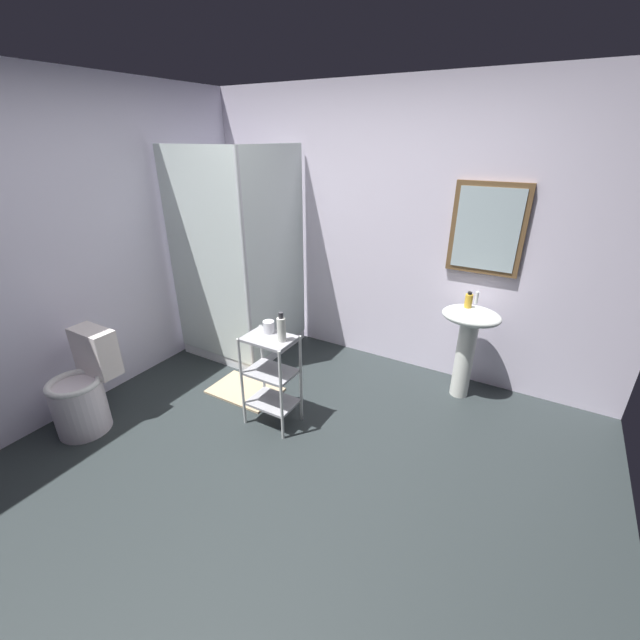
{
  "coord_description": "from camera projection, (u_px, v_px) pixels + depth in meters",
  "views": [
    {
      "loc": [
        1.33,
        -1.65,
        2.06
      ],
      "look_at": [
        0.0,
        0.64,
        0.85
      ],
      "focal_mm": 22.73,
      "sensor_mm": 36.0,
      "label": 1
    }
  ],
  "objects": [
    {
      "name": "pedestal_sink",
      "position": [
        468.0,
        334.0,
        3.31
      ],
      "size": [
        0.46,
        0.37,
        0.81
      ],
      "color": "white",
      "rests_on": "ground_plane"
    },
    {
      "name": "lotion_bottle_white",
      "position": [
        281.0,
        329.0,
        2.82
      ],
      "size": [
        0.06,
        0.06,
        0.22
      ],
      "color": "silver",
      "rests_on": "storage_cart"
    },
    {
      "name": "wall_left",
      "position": [
        68.0,
        252.0,
        3.08
      ],
      "size": [
        0.1,
        4.2,
        2.5
      ],
      "primitive_type": "cube",
      "color": "white",
      "rests_on": "ground_plane"
    },
    {
      "name": "wall_back",
      "position": [
        387.0,
        233.0,
        3.69
      ],
      "size": [
        4.2,
        0.14,
        2.5
      ],
      "color": "white",
      "rests_on": "ground_plane"
    },
    {
      "name": "bath_mat",
      "position": [
        245.0,
        390.0,
        3.57
      ],
      "size": [
        0.6,
        0.4,
        0.02
      ],
      "primitive_type": "cube",
      "color": "tan",
      "rests_on": "ground_plane"
    },
    {
      "name": "rinse_cup",
      "position": [
        269.0,
        327.0,
        2.96
      ],
      "size": [
        0.08,
        0.08,
        0.09
      ],
      "primitive_type": "cylinder",
      "color": "silver",
      "rests_on": "storage_cart"
    },
    {
      "name": "sink_faucet",
      "position": [
        477.0,
        298.0,
        3.29
      ],
      "size": [
        0.03,
        0.03,
        0.1
      ],
      "primitive_type": "cylinder",
      "color": "silver",
      "rests_on": "pedestal_sink"
    },
    {
      "name": "hand_soap_bottle",
      "position": [
        469.0,
        300.0,
        3.21
      ],
      "size": [
        0.06,
        0.06,
        0.13
      ],
      "color": "gold",
      "rests_on": "pedestal_sink"
    },
    {
      "name": "shower_stall",
      "position": [
        245.0,
        310.0,
        4.07
      ],
      "size": [
        0.92,
        0.92,
        2.0
      ],
      "color": "white",
      "rests_on": "ground_plane"
    },
    {
      "name": "storage_cart",
      "position": [
        271.0,
        374.0,
        3.03
      ],
      "size": [
        0.38,
        0.28,
        0.74
      ],
      "color": "silver",
      "rests_on": "ground_plane"
    },
    {
      "name": "toilet",
      "position": [
        84.0,
        391.0,
        3.03
      ],
      "size": [
        0.37,
        0.49,
        0.76
      ],
      "color": "white",
      "rests_on": "ground_plane"
    },
    {
      "name": "ground_plane",
      "position": [
        273.0,
        468.0,
        2.76
      ],
      "size": [
        4.2,
        4.2,
        0.02
      ],
      "primitive_type": "cube",
      "color": "#252C2D"
    }
  ]
}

